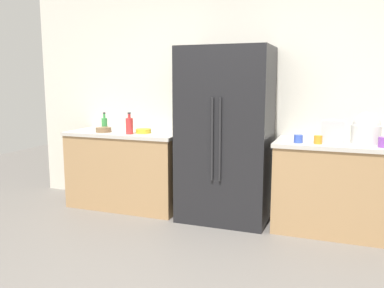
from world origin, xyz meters
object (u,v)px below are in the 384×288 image
(refrigerator, at_px, (225,135))
(bottle_b, at_px, (104,124))
(bowl_a, at_px, (104,130))
(cup_a, at_px, (318,140))
(cup_d, at_px, (384,142))
(toaster, at_px, (333,131))
(bowl_b, at_px, (143,131))
(bottle_a, at_px, (129,126))
(cup_b, at_px, (298,139))
(rice_cooker, at_px, (366,129))

(refrigerator, relative_size, bottle_b, 8.47)
(bowl_a, bearing_deg, cup_a, -0.89)
(cup_d, bearing_deg, toaster, 160.94)
(cup_a, xyz_separation_m, bowl_b, (-1.92, 0.12, -0.02))
(bottle_a, xyz_separation_m, cup_a, (2.03, 0.01, -0.06))
(refrigerator, bearing_deg, cup_b, -9.87)
(bottle_a, xyz_separation_m, bowl_a, (-0.37, 0.04, -0.07))
(cup_a, xyz_separation_m, cup_d, (0.57, -0.01, 0.01))
(rice_cooker, xyz_separation_m, cup_b, (-0.61, -0.18, -0.10))
(rice_cooker, relative_size, bowl_a, 1.67)
(cup_d, xyz_separation_m, bowl_a, (-2.97, 0.04, -0.02))
(bottle_b, relative_size, cup_b, 2.53)
(bottle_a, bearing_deg, cup_b, 0.17)
(refrigerator, height_order, cup_d, refrigerator)
(cup_b, relative_size, cup_d, 0.92)
(cup_b, xyz_separation_m, bowl_a, (-2.22, 0.04, -0.01))
(toaster, relative_size, bottle_a, 0.89)
(rice_cooker, bearing_deg, bowl_a, -177.14)
(bottle_b, relative_size, bowl_b, 1.25)
(cup_b, xyz_separation_m, cup_d, (0.75, -0.01, 0.01))
(cup_b, height_order, bowl_b, cup_b)
(bottle_b, height_order, cup_a, bottle_b)
(rice_cooker, bearing_deg, bottle_a, -175.70)
(cup_a, distance_m, cup_d, 0.57)
(bottle_b, distance_m, bowl_a, 0.17)
(rice_cooker, bearing_deg, bowl_b, -178.63)
(rice_cooker, relative_size, bowl_b, 1.73)
(toaster, distance_m, cup_d, 0.47)
(rice_cooker, relative_size, cup_a, 3.83)
(rice_cooker, height_order, bowl_b, rice_cooker)
(bottle_b, relative_size, cup_a, 2.76)
(refrigerator, distance_m, bowl_b, 0.97)
(refrigerator, distance_m, toaster, 1.08)
(cup_d, distance_m, bowl_a, 2.97)
(toaster, distance_m, cup_a, 0.20)
(refrigerator, relative_size, cup_b, 21.45)
(refrigerator, bearing_deg, bowl_a, -176.22)
(toaster, distance_m, bowl_b, 2.05)
(refrigerator, xyz_separation_m, bottle_a, (-1.08, -0.14, 0.08))
(toaster, height_order, bowl_b, toaster)
(toaster, height_order, bottle_b, bottle_b)
(toaster, height_order, bowl_a, toaster)
(cup_a, xyz_separation_m, cup_b, (-0.18, -0.00, -0.00))
(rice_cooker, bearing_deg, bottle_b, -179.96)
(bottle_b, relative_size, bowl_a, 1.20)
(refrigerator, distance_m, bottle_a, 1.09)
(cup_b, bearing_deg, cup_d, -0.39)
(bottle_a, relative_size, bottle_b, 1.12)
(refrigerator, bearing_deg, cup_d, -5.23)
(toaster, bearing_deg, bottle_a, -175.95)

